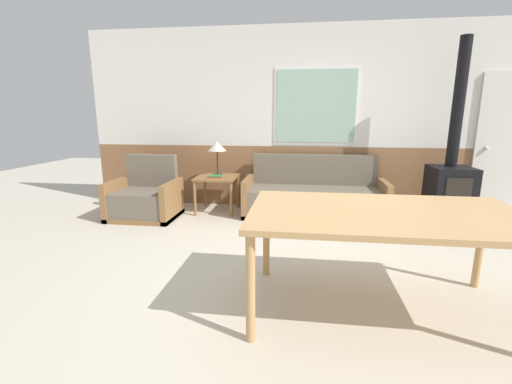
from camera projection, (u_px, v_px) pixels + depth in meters
The scene contains 10 objects.
ground_plane at pixel (331, 288), 2.88m from camera, with size 16.00×16.00×0.00m, color beige.
wall_back at pixel (321, 119), 5.12m from camera, with size 7.20×0.09×2.70m.
couch at pixel (314, 198), 4.92m from camera, with size 1.98×0.77×0.85m.
armchair at pixel (145, 200), 4.82m from camera, with size 0.90×0.72×0.86m.
side_table at pixel (217, 181), 5.07m from camera, with size 0.59×0.59×0.54m.
table_lamp at pixel (217, 147), 5.07m from camera, with size 0.28×0.28×0.51m.
book_stack at pixel (216, 176), 4.96m from camera, with size 0.19×0.16×0.03m.
dining_table at pixel (385, 220), 2.40m from camera, with size 1.90×1.08×0.77m.
wood_stove at pixel (451, 178), 4.51m from camera, with size 0.51×0.54×2.38m.
entry_door at pixel (510, 146), 4.80m from camera, with size 0.94×0.09×2.00m.
Camera 1 is at (-0.27, -2.69, 1.42)m, focal length 24.00 mm.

